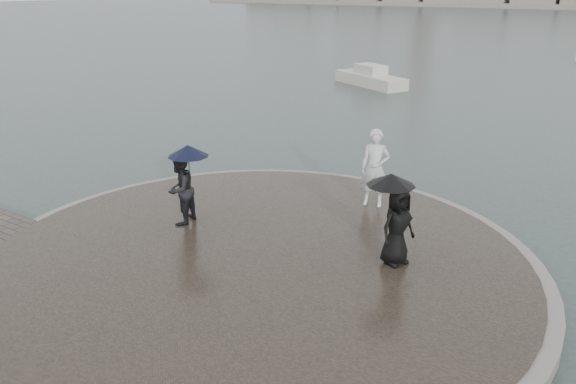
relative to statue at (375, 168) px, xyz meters
The scene contains 6 objects.
ground 7.86m from the statue, 96.48° to the right, with size 400.00×400.00×0.00m, color #2B3835.
kerb_ring 4.45m from the statue, 101.79° to the right, with size 12.50×12.50×0.32m, color gray.
quay_tip 4.45m from the statue, 101.79° to the right, with size 11.90×11.90×0.36m, color #2D261E.
statue is the anchor object (origin of this frame).
visitor_left 5.07m from the statue, 132.71° to the right, with size 1.17×1.09×2.04m.
visitor_right 3.31m from the statue, 57.60° to the right, with size 1.18×1.11×1.95m.
Camera 1 is at (6.72, -5.45, 6.00)m, focal length 35.00 mm.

